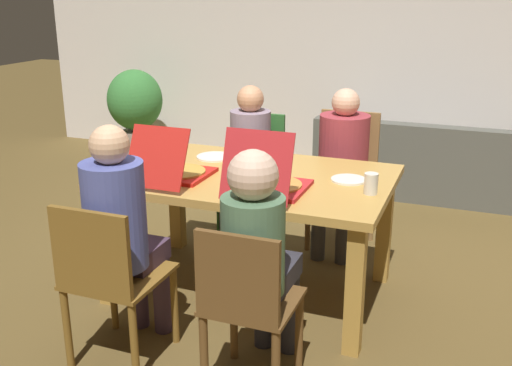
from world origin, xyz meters
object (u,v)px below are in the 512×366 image
object	(u,v)px
plate_0	(349,180)
drinking_glass_1	(231,156)
chair_0	(345,173)
person_1	(259,248)
drinking_glass_0	(371,184)
chair_1	(247,304)
drinking_glass_2	(264,153)
chair_2	(255,167)
person_2	(247,150)
chair_3	(108,276)
person_3	(122,224)
pizza_box_1	(175,170)
potted_plant	(135,106)
pizza_box_0	(269,183)
couch	(423,165)
dining_table	(250,191)
plate_1	(215,157)
person_0	(342,157)

from	to	relation	value
plate_0	drinking_glass_1	xyz separation A→B (m)	(-0.75, 0.02, 0.06)
chair_0	person_1	size ratio (longest dim) A/B	0.83
drinking_glass_0	drinking_glass_1	xyz separation A→B (m)	(-0.91, 0.20, 0.01)
chair_1	drinking_glass_2	world-z (taller)	drinking_glass_2
chair_0	chair_2	xyz separation A→B (m)	(-0.72, 0.02, -0.04)
person_2	chair_3	world-z (taller)	person_2
person_2	person_3	world-z (taller)	person_3
chair_2	pizza_box_1	xyz separation A→B (m)	(-0.02, -1.24, 0.32)
person_1	pizza_box_1	size ratio (longest dim) A/B	2.32
chair_2	drinking_glass_1	size ratio (longest dim) A/B	6.56
chair_2	person_2	size ratio (longest dim) A/B	0.79
chair_0	chair_3	world-z (taller)	chair_0
person_3	drinking_glass_2	size ratio (longest dim) A/B	10.44
potted_plant	chair_0	bearing A→B (deg)	-28.47
person_2	drinking_glass_1	world-z (taller)	person_2
chair_0	pizza_box_0	bearing A→B (deg)	-96.57
chair_0	drinking_glass_0	distance (m)	1.19
person_2	couch	bearing A→B (deg)	52.51
dining_table	pizza_box_0	distance (m)	0.38
pizza_box_0	drinking_glass_2	distance (m)	0.59
person_1	pizza_box_0	xyz separation A→B (m)	(-0.14, 0.55, 0.13)
chair_1	chair_3	xyz separation A→B (m)	(-0.72, -0.02, 0.02)
person_1	plate_1	world-z (taller)	person_1
person_0	plate_0	xyz separation A→B (m)	(0.22, -0.76, 0.09)
chair_2	person_2	xyz separation A→B (m)	(0.00, -0.16, 0.17)
chair_2	chair_3	xyz separation A→B (m)	(-0.00, -1.99, -0.00)
potted_plant	drinking_glass_2	bearing A→B (deg)	-43.12
person_0	person_2	world-z (taller)	person_0
potted_plant	person_2	bearing A→B (deg)	-39.03
pizza_box_0	potted_plant	bearing A→B (deg)	133.20
plate_0	chair_0	bearing A→B (deg)	103.44
person_1	pizza_box_1	world-z (taller)	person_1
chair_2	chair_3	distance (m)	1.99
chair_2	drinking_glass_1	bearing A→B (deg)	-78.19
person_3	couch	xyz separation A→B (m)	(1.16, 3.20, -0.45)
person_1	person_0	bearing A→B (deg)	90.00
person_0	potted_plant	size ratio (longest dim) A/B	1.19
dining_table	chair_3	bearing A→B (deg)	-110.00
person_1	potted_plant	world-z (taller)	person_1
chair_2	chair_3	world-z (taller)	chair_2
drinking_glass_0	drinking_glass_2	world-z (taller)	drinking_glass_2
person_0	drinking_glass_1	distance (m)	0.92
drinking_glass_0	pizza_box_0	bearing A→B (deg)	-162.08
person_2	drinking_glass_2	distance (m)	0.69
person_0	drinking_glass_2	world-z (taller)	person_0
pizza_box_1	pizza_box_0	bearing A→B (deg)	-3.38
pizza_box_0	plate_1	bearing A→B (deg)	137.38
potted_plant	chair_1	bearing A→B (deg)	-51.70
person_2	person_0	bearing A→B (deg)	-0.32
pizza_box_0	pizza_box_1	world-z (taller)	pizza_box_0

